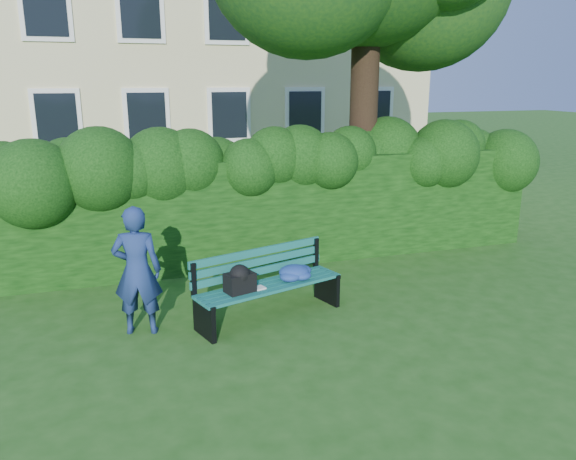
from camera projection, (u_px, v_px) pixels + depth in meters
name	position (u px, v px, depth m)	size (l,w,h in m)	color
ground	(301.00, 307.00, 7.76)	(80.00, 80.00, 0.00)	#215116
hedge	(259.00, 210.00, 9.54)	(10.00, 1.00, 1.80)	black
park_bench	(270.00, 281.00, 7.33)	(2.08, 1.12, 0.89)	#10524C
man_reading	(137.00, 271.00, 6.79)	(0.59, 0.39, 1.61)	navy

